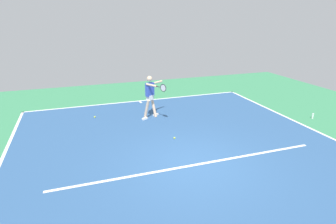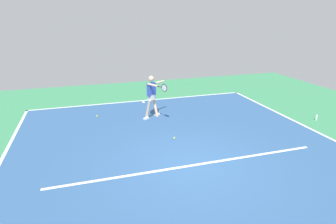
# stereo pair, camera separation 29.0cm
# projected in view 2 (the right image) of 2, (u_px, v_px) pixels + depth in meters

# --- Properties ---
(ground_plane) EXTENTS (21.35, 21.35, 0.00)m
(ground_plane) POSITION_uv_depth(u_px,v_px,m) (192.00, 165.00, 7.90)
(ground_plane) COLOR #388456
(court_surface) EXTENTS (10.47, 13.16, 0.00)m
(court_surface) POSITION_uv_depth(u_px,v_px,m) (192.00, 165.00, 7.90)
(court_surface) COLOR #2D5484
(court_surface) RESTS_ON ground_plane
(court_line_baseline_near) EXTENTS (10.47, 0.10, 0.01)m
(court_line_baseline_near) POSITION_uv_depth(u_px,v_px,m) (142.00, 101.00, 13.79)
(court_line_baseline_near) COLOR white
(court_line_baseline_near) RESTS_ON ground_plane
(court_line_service) EXTENTS (7.85, 0.10, 0.01)m
(court_line_service) POSITION_uv_depth(u_px,v_px,m) (192.00, 165.00, 7.86)
(court_line_service) COLOR white
(court_line_service) RESTS_ON ground_plane
(court_line_centre_mark) EXTENTS (0.10, 0.30, 0.01)m
(court_line_centre_mark) POSITION_uv_depth(u_px,v_px,m) (143.00, 102.00, 13.61)
(court_line_centre_mark) COLOR white
(court_line_centre_mark) RESTS_ON ground_plane
(tennis_player) EXTENTS (1.04, 1.37, 1.74)m
(tennis_player) POSITION_uv_depth(u_px,v_px,m) (152.00, 94.00, 11.22)
(tennis_player) COLOR beige
(tennis_player) RESTS_ON ground_plane
(tennis_ball_by_baseline) EXTENTS (0.07, 0.07, 0.07)m
(tennis_ball_by_baseline) POSITION_uv_depth(u_px,v_px,m) (174.00, 138.00, 9.53)
(tennis_ball_by_baseline) COLOR #C6E53D
(tennis_ball_by_baseline) RESTS_ON ground_plane
(tennis_ball_centre_court) EXTENTS (0.07, 0.07, 0.07)m
(tennis_ball_centre_court) POSITION_uv_depth(u_px,v_px,m) (97.00, 116.00, 11.59)
(tennis_ball_centre_court) COLOR yellow
(tennis_ball_centre_court) RESTS_ON ground_plane
(water_bottle) EXTENTS (0.07, 0.07, 0.22)m
(water_bottle) POSITION_uv_depth(u_px,v_px,m) (316.00, 118.00, 11.21)
(water_bottle) COLOR white
(water_bottle) RESTS_ON ground_plane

